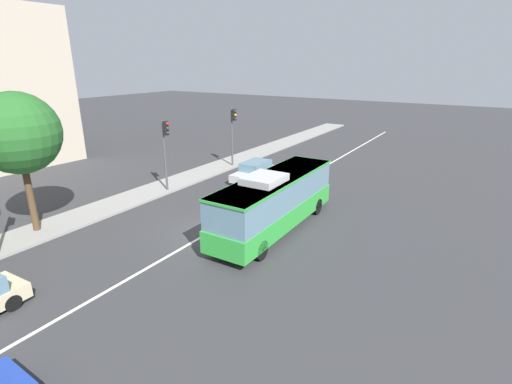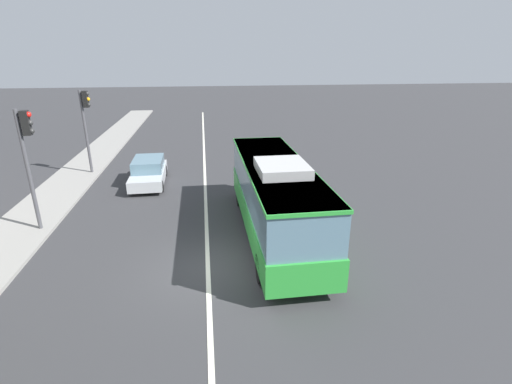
% 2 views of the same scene
% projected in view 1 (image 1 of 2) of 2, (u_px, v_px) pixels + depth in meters
% --- Properties ---
extents(ground_plane, '(160.00, 160.00, 0.00)m').
position_uv_depth(ground_plane, '(209.00, 233.00, 21.13)').
color(ground_plane, '#333335').
extents(sidewalk_kerb, '(80.00, 2.78, 0.14)m').
position_uv_depth(sidewalk_kerb, '(114.00, 205.00, 25.10)').
color(sidewalk_kerb, gray).
rests_on(sidewalk_kerb, ground_plane).
extents(lane_centre_line, '(76.00, 0.16, 0.01)m').
position_uv_depth(lane_centre_line, '(209.00, 233.00, 21.13)').
color(lane_centre_line, silver).
rests_on(lane_centre_line, ground_plane).
extents(transit_bus, '(10.02, 2.59, 3.46)m').
position_uv_depth(transit_bus, '(275.00, 199.00, 20.98)').
color(transit_bus, green).
rests_on(transit_bus, ground_plane).
extents(sedan_silver, '(4.53, 1.89, 1.46)m').
position_uv_depth(sedan_silver, '(255.00, 171.00, 30.43)').
color(sedan_silver, '#B7BABF').
rests_on(sedan_silver, ground_plane).
extents(traffic_light_near_corner, '(0.34, 0.62, 5.20)m').
position_uv_depth(traffic_light_near_corner, '(233.00, 127.00, 33.26)').
color(traffic_light_near_corner, '#47474C').
rests_on(traffic_light_near_corner, ground_plane).
extents(traffic_light_mid_block, '(0.34, 0.62, 5.20)m').
position_uv_depth(traffic_light_mid_block, '(165.00, 144.00, 26.69)').
color(traffic_light_mid_block, '#47474C').
rests_on(traffic_light_mid_block, ground_plane).
extents(street_tree_kerbside_left, '(4.22, 4.22, 7.63)m').
position_uv_depth(street_tree_kerbside_left, '(18.00, 134.00, 19.48)').
color(street_tree_kerbside_left, '#4C3823').
rests_on(street_tree_kerbside_left, ground_plane).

